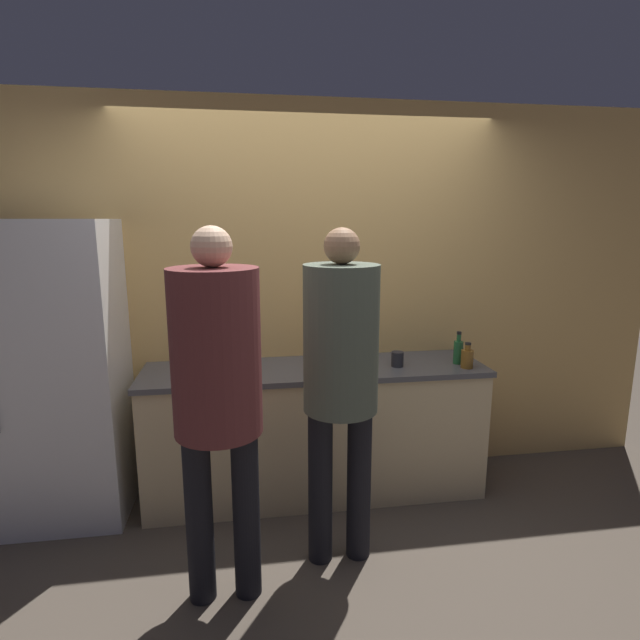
# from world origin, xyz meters

# --- Properties ---
(ground_plane) EXTENTS (14.00, 14.00, 0.00)m
(ground_plane) POSITION_xyz_m (0.00, 0.00, 0.00)
(ground_plane) COLOR #4C4238
(wall_back) EXTENTS (5.20, 0.06, 2.60)m
(wall_back) POSITION_xyz_m (0.00, 0.64, 1.30)
(wall_back) COLOR #E0B266
(wall_back) RESTS_ON ground_plane
(counter) EXTENTS (2.22, 0.62, 0.88)m
(counter) POSITION_xyz_m (0.00, 0.34, 0.44)
(counter) COLOR beige
(counter) RESTS_ON ground_plane
(refrigerator) EXTENTS (0.73, 0.63, 1.83)m
(refrigerator) POSITION_xyz_m (-1.57, 0.32, 0.91)
(refrigerator) COLOR white
(refrigerator) RESTS_ON ground_plane
(person_left) EXTENTS (0.40, 0.40, 1.80)m
(person_left) POSITION_xyz_m (-0.58, -0.56, 1.11)
(person_left) COLOR black
(person_left) RESTS_ON ground_plane
(person_center) EXTENTS (0.38, 0.38, 1.79)m
(person_center) POSITION_xyz_m (0.03, -0.36, 1.09)
(person_center) COLOR black
(person_center) RESTS_ON ground_plane
(fruit_bowl) EXTENTS (0.31, 0.31, 0.12)m
(fruit_bowl) POSITION_xyz_m (0.12, 0.32, 0.92)
(fruit_bowl) COLOR brown
(fruit_bowl) RESTS_ON counter
(utensil_crock) EXTENTS (0.11, 0.11, 0.31)m
(utensil_crock) POSITION_xyz_m (0.34, 0.52, 0.96)
(utensil_crock) COLOR #ADA393
(utensil_crock) RESTS_ON counter
(bottle_green) EXTENTS (0.06, 0.06, 0.22)m
(bottle_green) POSITION_xyz_m (0.95, 0.26, 0.97)
(bottle_green) COLOR #236033
(bottle_green) RESTS_ON counter
(bottle_amber) EXTENTS (0.08, 0.08, 0.17)m
(bottle_amber) POSITION_xyz_m (0.97, 0.16, 0.95)
(bottle_amber) COLOR brown
(bottle_amber) RESTS_ON counter
(bottle_red) EXTENTS (0.05, 0.05, 0.19)m
(bottle_red) POSITION_xyz_m (-0.68, 0.17, 0.96)
(bottle_red) COLOR red
(bottle_red) RESTS_ON counter
(cup_black) EXTENTS (0.08, 0.08, 0.10)m
(cup_black) POSITION_xyz_m (0.53, 0.26, 0.93)
(cup_black) COLOR #28282D
(cup_black) RESTS_ON counter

